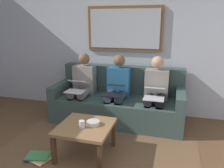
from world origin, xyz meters
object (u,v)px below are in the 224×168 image
object	(u,v)px
couch	(118,102)
magazine_stack	(38,157)
person_middle	(118,87)
laptop_white	(77,86)
bowl	(93,123)
cup	(82,124)
person_left	(156,90)
person_right	(83,84)
coffee_table	(85,129)
laptop_silver	(155,92)
laptop_black	(114,89)
framed_mirror	(124,29)

from	to	relation	value
couch	magazine_stack	distance (m)	1.65
person_middle	laptop_white	world-z (taller)	person_middle
couch	magazine_stack	xyz separation A→B (m)	(0.67, 1.48, -0.28)
couch	magazine_stack	bearing A→B (deg)	65.79
couch	bowl	xyz separation A→B (m)	(0.03, 1.17, 0.13)
magazine_stack	bowl	bearing A→B (deg)	-154.18
couch	cup	xyz separation A→B (m)	(0.14, 1.28, 0.15)
person_left	magazine_stack	bearing A→B (deg)	47.23
person_right	magazine_stack	distance (m)	1.53
coffee_table	laptop_silver	bearing A→B (deg)	-129.93
person_left	person_middle	size ratio (longest dim) A/B	1.00
bowl	laptop_silver	world-z (taller)	laptop_silver
person_right	cup	bearing A→B (deg)	112.39
laptop_black	laptop_white	distance (m)	0.64
coffee_table	bowl	xyz separation A→B (m)	(-0.09, -0.04, 0.08)
framed_mirror	magazine_stack	bearing A→B (deg)	70.39
laptop_silver	person_right	size ratio (longest dim) A/B	0.34
coffee_table	laptop_black	xyz separation A→B (m)	(-0.12, -0.91, 0.27)
framed_mirror	magazine_stack	xyz separation A→B (m)	(0.67, 1.87, -1.52)
couch	laptop_black	size ratio (longest dim) A/B	5.94
laptop_white	magazine_stack	world-z (taller)	laptop_white
couch	person_right	xyz separation A→B (m)	(0.64, 0.07, 0.30)
cup	laptop_silver	distance (m)	1.26
person_left	bowl	bearing A→B (deg)	58.67
coffee_table	magazine_stack	bearing A→B (deg)	25.88
cup	bowl	world-z (taller)	cup
coffee_table	laptop_silver	distance (m)	1.22
magazine_stack	cup	bearing A→B (deg)	-159.57
framed_mirror	person_left	size ratio (longest dim) A/B	1.18
cup	magazine_stack	distance (m)	0.71
person_left	laptop_white	bearing A→B (deg)	9.95
laptop_black	couch	bearing A→B (deg)	-90.00
person_right	laptop_white	distance (m)	0.23
bowl	person_left	bearing A→B (deg)	-121.33
laptop_black	person_left	bearing A→B (deg)	-159.33
magazine_stack	person_left	bearing A→B (deg)	-132.77
coffee_table	laptop_white	distance (m)	1.09
coffee_table	cup	bearing A→B (deg)	77.23
cup	bowl	bearing A→B (deg)	-133.99
cup	laptop_silver	world-z (taller)	laptop_silver
cup	magazine_stack	xyz separation A→B (m)	(0.53, 0.20, -0.43)
cup	person_middle	world-z (taller)	person_middle
framed_mirror	laptop_white	xyz separation A→B (m)	(0.64, 0.68, -0.92)
couch	framed_mirror	world-z (taller)	framed_mirror
coffee_table	cup	distance (m)	0.12
laptop_black	magazine_stack	size ratio (longest dim) A/B	1.07
cup	person_middle	xyz separation A→B (m)	(-0.14, -1.22, 0.15)
cup	person_middle	distance (m)	1.23
laptop_black	bowl	bearing A→B (deg)	87.81
person_left	laptop_white	xyz separation A→B (m)	(1.28, 0.22, 0.02)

